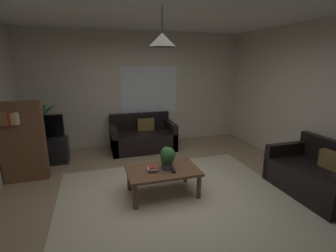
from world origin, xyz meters
name	(u,v)px	position (x,y,z in m)	size (l,w,h in m)	color
floor	(174,195)	(0.00, 0.00, -0.01)	(5.37, 5.48, 0.02)	#9E8466
rug	(178,201)	(0.00, -0.20, 0.00)	(3.49, 3.01, 0.01)	beige
wall_back	(139,89)	(0.00, 2.77, 1.38)	(5.49, 0.06, 2.75)	beige
wall_right	(321,101)	(2.71, 0.00, 1.38)	(0.06, 5.48, 2.75)	beige
ceiling	(175,4)	(0.00, 0.00, 2.76)	(5.37, 5.48, 0.02)	white
window_pane	(149,90)	(0.26, 2.74, 1.35)	(1.41, 0.01, 1.18)	white
couch_under_window	(143,138)	(-0.04, 2.24, 0.27)	(1.48, 0.87, 0.82)	black
couch_right_side	(317,177)	(2.19, -0.59, 0.28)	(0.87, 1.35, 0.82)	black
coffee_table	(163,173)	(-0.15, 0.08, 0.36)	(1.10, 0.69, 0.42)	brown
book_on_table_0	(152,170)	(-0.32, 0.07, 0.44)	(0.13, 0.10, 0.03)	#72387F
book_on_table_1	(152,169)	(-0.32, 0.05, 0.46)	(0.14, 0.11, 0.03)	beige
book_on_table_2	(153,167)	(-0.32, 0.06, 0.49)	(0.11, 0.10, 0.02)	#B22D2D
remote_on_table_0	(173,170)	(-0.02, -0.02, 0.43)	(0.05, 0.16, 0.02)	black
potted_plant_on_table	(167,156)	(-0.07, 0.09, 0.62)	(0.23, 0.25, 0.36)	#4C4C51
tv_stand	(45,151)	(-2.13, 1.99, 0.25)	(0.90, 0.44, 0.50)	black
tv	(41,128)	(-2.13, 1.97, 0.77)	(0.83, 0.16, 0.52)	black
potted_palm_corner	(43,131)	(-2.23, 2.52, 0.55)	(0.74, 0.93, 1.30)	#4C4C51
bookshelf_corner	(22,141)	(-2.32, 1.27, 0.72)	(0.70, 0.31, 1.40)	brown
pendant_lamp	(162,40)	(-0.15, 0.08, 2.32)	(0.37, 0.37, 0.52)	black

